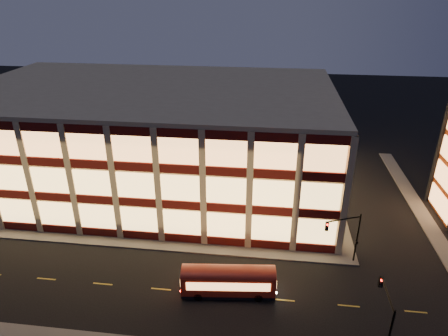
# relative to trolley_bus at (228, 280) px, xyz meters

# --- Properties ---
(ground) EXTENTS (200.00, 200.00, 0.00)m
(ground) POSITION_rel_trolley_bus_xyz_m (-10.64, 5.72, -1.67)
(ground) COLOR black
(ground) RESTS_ON ground
(sidewalk_office_south) EXTENTS (54.00, 2.00, 0.15)m
(sidewalk_office_south) POSITION_rel_trolley_bus_xyz_m (-13.64, 6.72, -1.60)
(sidewalk_office_south) COLOR #514F4C
(sidewalk_office_south) RESTS_ON ground
(sidewalk_office_east) EXTENTS (2.00, 30.00, 0.15)m
(sidewalk_office_east) POSITION_rel_trolley_bus_xyz_m (12.36, 22.72, -1.60)
(sidewalk_office_east) COLOR #514F4C
(sidewalk_office_east) RESTS_ON ground
(sidewalk_tower_west) EXTENTS (2.00, 30.00, 0.15)m
(sidewalk_tower_west) POSITION_rel_trolley_bus_xyz_m (23.36, 22.72, -1.60)
(sidewalk_tower_west) COLOR #514F4C
(sidewalk_tower_west) RESTS_ON ground
(office_building) EXTENTS (50.45, 30.45, 14.50)m
(office_building) POSITION_rel_trolley_bus_xyz_m (-13.55, 22.63, 5.57)
(office_building) COLOR tan
(office_building) RESTS_ON ground
(traffic_signal_far) EXTENTS (3.79, 1.87, 6.00)m
(traffic_signal_far) POSITION_rel_trolley_bus_xyz_m (11.57, 5.96, 2.44)
(traffic_signal_far) COLOR black
(traffic_signal_far) RESTS_ON ground
(traffic_signal_near) EXTENTS (0.32, 4.45, 6.00)m
(traffic_signal_near) POSITION_rel_trolley_bus_xyz_m (12.86, -5.31, 2.45)
(traffic_signal_near) COLOR black
(traffic_signal_near) RESTS_ON ground
(trolley_bus) EXTENTS (9.09, 3.13, 3.02)m
(trolley_bus) POSITION_rel_trolley_bus_xyz_m (0.00, 0.00, 0.00)
(trolley_bus) COLOR maroon
(trolley_bus) RESTS_ON ground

